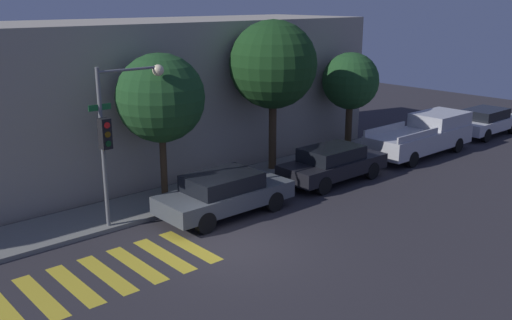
{
  "coord_description": "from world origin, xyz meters",
  "views": [
    {
      "loc": [
        -9.3,
        -11.66,
        6.8
      ],
      "look_at": [
        2.8,
        2.1,
        1.6
      ],
      "focal_mm": 40.0,
      "sensor_mm": 36.0,
      "label": 1
    }
  ],
  "objects_px": {
    "sedan_middle": "(333,163)",
    "tree_far_end": "(351,81)",
    "traffic_light_pole": "(118,121)",
    "sedan_near_corner": "(224,193)",
    "pickup_truck": "(424,135)",
    "sedan_far_end": "(485,121)",
    "tree_midblock": "(273,65)",
    "tree_near_corner": "(161,98)"
  },
  "relations": [
    {
      "from": "sedan_middle",
      "to": "sedan_far_end",
      "type": "bearing_deg",
      "value": -0.0
    },
    {
      "from": "pickup_truck",
      "to": "tree_midblock",
      "type": "height_order",
      "value": "tree_midblock"
    },
    {
      "from": "traffic_light_pole",
      "to": "tree_far_end",
      "type": "distance_m",
      "value": 12.21
    },
    {
      "from": "tree_midblock",
      "to": "pickup_truck",
      "type": "bearing_deg",
      "value": -19.89
    },
    {
      "from": "pickup_truck",
      "to": "sedan_far_end",
      "type": "distance_m",
      "value": 5.62
    },
    {
      "from": "sedan_near_corner",
      "to": "pickup_truck",
      "type": "xyz_separation_m",
      "value": [
        11.44,
        0.0,
        0.14
      ]
    },
    {
      "from": "sedan_near_corner",
      "to": "tree_near_corner",
      "type": "bearing_deg",
      "value": 104.94
    },
    {
      "from": "sedan_middle",
      "to": "pickup_truck",
      "type": "relative_size",
      "value": 0.78
    },
    {
      "from": "sedan_near_corner",
      "to": "tree_midblock",
      "type": "bearing_deg",
      "value": 29.47
    },
    {
      "from": "sedan_far_end",
      "to": "tree_far_end",
      "type": "distance_m",
      "value": 8.62
    },
    {
      "from": "traffic_light_pole",
      "to": "tree_far_end",
      "type": "relative_size",
      "value": 1.09
    },
    {
      "from": "sedan_middle",
      "to": "tree_far_end",
      "type": "distance_m",
      "value": 5.3
    },
    {
      "from": "sedan_middle",
      "to": "tree_far_end",
      "type": "relative_size",
      "value": 1.0
    },
    {
      "from": "tree_midblock",
      "to": "tree_far_end",
      "type": "height_order",
      "value": "tree_midblock"
    },
    {
      "from": "traffic_light_pole",
      "to": "sedan_near_corner",
      "type": "height_order",
      "value": "traffic_light_pole"
    },
    {
      "from": "traffic_light_pole",
      "to": "sedan_far_end",
      "type": "distance_m",
      "value": 20.21
    },
    {
      "from": "tree_midblock",
      "to": "sedan_far_end",
      "type": "bearing_deg",
      "value": -11.33
    },
    {
      "from": "sedan_near_corner",
      "to": "pickup_truck",
      "type": "height_order",
      "value": "pickup_truck"
    },
    {
      "from": "sedan_near_corner",
      "to": "sedan_far_end",
      "type": "distance_m",
      "value": 17.06
    },
    {
      "from": "sedan_near_corner",
      "to": "sedan_far_end",
      "type": "height_order",
      "value": "sedan_near_corner"
    },
    {
      "from": "sedan_near_corner",
      "to": "tree_near_corner",
      "type": "xyz_separation_m",
      "value": [
        -0.67,
        2.52,
        2.84
      ]
    },
    {
      "from": "sedan_middle",
      "to": "pickup_truck",
      "type": "bearing_deg",
      "value": 0.0
    },
    {
      "from": "tree_far_end",
      "to": "pickup_truck",
      "type": "bearing_deg",
      "value": -48.46
    },
    {
      "from": "traffic_light_pole",
      "to": "sedan_near_corner",
      "type": "relative_size",
      "value": 1.09
    },
    {
      "from": "tree_near_corner",
      "to": "sedan_near_corner",
      "type": "bearing_deg",
      "value": -75.06
    },
    {
      "from": "traffic_light_pole",
      "to": "sedan_middle",
      "type": "height_order",
      "value": "traffic_light_pole"
    },
    {
      "from": "sedan_far_end",
      "to": "tree_near_corner",
      "type": "bearing_deg",
      "value": 171.9
    },
    {
      "from": "tree_midblock",
      "to": "sedan_middle",
      "type": "bearing_deg",
      "value": -72.3
    },
    {
      "from": "traffic_light_pole",
      "to": "sedan_far_end",
      "type": "bearing_deg",
      "value": -3.63
    },
    {
      "from": "sedan_far_end",
      "to": "sedan_middle",
      "type": "bearing_deg",
      "value": 180.0
    },
    {
      "from": "traffic_light_pole",
      "to": "pickup_truck",
      "type": "bearing_deg",
      "value": -5.04
    },
    {
      "from": "sedan_middle",
      "to": "sedan_far_end",
      "type": "relative_size",
      "value": 1.0
    },
    {
      "from": "sedan_middle",
      "to": "tree_midblock",
      "type": "xyz_separation_m",
      "value": [
        -0.81,
        2.52,
        3.58
      ]
    },
    {
      "from": "sedan_middle",
      "to": "tree_near_corner",
      "type": "distance_m",
      "value": 7.06
    },
    {
      "from": "pickup_truck",
      "to": "tree_midblock",
      "type": "bearing_deg",
      "value": 160.11
    },
    {
      "from": "tree_far_end",
      "to": "sedan_far_end",
      "type": "bearing_deg",
      "value": -17.81
    },
    {
      "from": "sedan_near_corner",
      "to": "tree_midblock",
      "type": "xyz_separation_m",
      "value": [
        4.46,
        2.52,
        3.57
      ]
    },
    {
      "from": "sedan_middle",
      "to": "sedan_far_end",
      "type": "height_order",
      "value": "sedan_middle"
    },
    {
      "from": "sedan_near_corner",
      "to": "tree_near_corner",
      "type": "relative_size",
      "value": 0.89
    },
    {
      "from": "sedan_middle",
      "to": "tree_near_corner",
      "type": "bearing_deg",
      "value": 157.0
    },
    {
      "from": "sedan_middle",
      "to": "sedan_far_end",
      "type": "distance_m",
      "value": 11.79
    },
    {
      "from": "traffic_light_pole",
      "to": "pickup_truck",
      "type": "xyz_separation_m",
      "value": [
        14.39,
        -1.27,
        -2.44
      ]
    }
  ]
}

